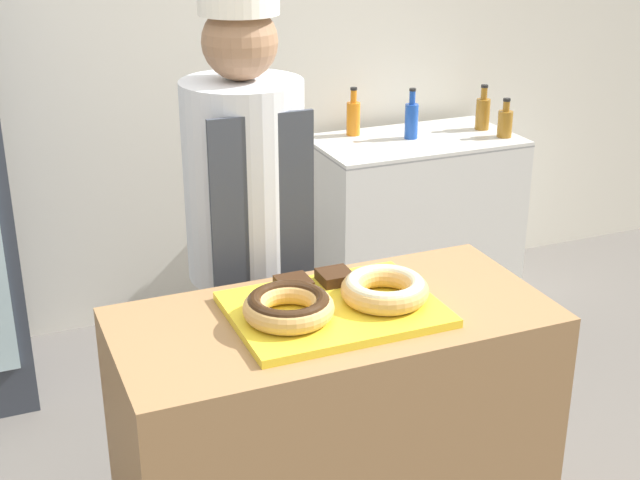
{
  "coord_description": "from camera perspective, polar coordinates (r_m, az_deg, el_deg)",
  "views": [
    {
      "loc": [
        -0.87,
        -2.0,
        2.09
      ],
      "look_at": [
        0.0,
        0.1,
        1.16
      ],
      "focal_mm": 50.0,
      "sensor_mm": 36.0,
      "label": 1
    }
  ],
  "objects": [
    {
      "name": "bottle_blue",
      "position": [
        4.42,
        5.88,
        7.7
      ],
      "size": [
        0.07,
        0.07,
        0.25
      ],
      "color": "#1E4CB2",
      "rests_on": "chest_freezer"
    },
    {
      "name": "donut_chocolate_glaze",
      "position": [
        2.36,
        -2.03,
        -4.23
      ],
      "size": [
        0.24,
        0.24,
        0.07
      ],
      "color": "tan",
      "rests_on": "serving_tray"
    },
    {
      "name": "bottle_amber",
      "position": [
        4.64,
        10.38,
        8.05
      ],
      "size": [
        0.07,
        0.07,
        0.23
      ],
      "color": "#99661E",
      "rests_on": "chest_freezer"
    },
    {
      "name": "donut_light_glaze",
      "position": [
        2.46,
        4.16,
        -3.09
      ],
      "size": [
        0.24,
        0.24,
        0.07
      ],
      "color": "tan",
      "rests_on": "serving_tray"
    },
    {
      "name": "bottle_orange",
      "position": [
        4.46,
        2.15,
        7.89
      ],
      "size": [
        0.07,
        0.07,
        0.24
      ],
      "color": "orange",
      "rests_on": "chest_freezer"
    },
    {
      "name": "brownie_back_right",
      "position": [
        2.57,
        0.97,
        -2.36
      ],
      "size": [
        0.09,
        0.09,
        0.03
      ],
      "color": "#382111",
      "rests_on": "serving_tray"
    },
    {
      "name": "bottle_amber_b",
      "position": [
        4.52,
        11.76,
        7.39
      ],
      "size": [
        0.07,
        0.07,
        0.19
      ],
      "color": "#99661E",
      "rests_on": "chest_freezer"
    },
    {
      "name": "serving_tray",
      "position": [
        2.45,
        0.9,
        -4.46
      ],
      "size": [
        0.56,
        0.42,
        0.02
      ],
      "color": "yellow",
      "rests_on": "display_counter"
    },
    {
      "name": "chest_freezer",
      "position": [
        4.58,
        5.94,
        1.15
      ],
      "size": [
        1.01,
        0.56,
        0.89
      ],
      "color": "silver",
      "rests_on": "ground_plane"
    },
    {
      "name": "wall_back",
      "position": [
        4.29,
        -10.71,
        11.94
      ],
      "size": [
        8.0,
        0.06,
        2.7
      ],
      "color": "silver",
      "rests_on": "ground_plane"
    },
    {
      "name": "baker_person",
      "position": [
        2.95,
        -4.67,
        -0.68
      ],
      "size": [
        0.39,
        0.39,
        1.79
      ],
      "color": "#4C4C51",
      "rests_on": "ground_plane"
    },
    {
      "name": "display_counter",
      "position": [
        2.71,
        0.84,
        -13.97
      ],
      "size": [
        1.21,
        0.58,
        0.98
      ],
      "color": "#997047",
      "rests_on": "ground_plane"
    },
    {
      "name": "brownie_back_left",
      "position": [
        2.53,
        -1.7,
        -2.82
      ],
      "size": [
        0.09,
        0.09,
        0.03
      ],
      "color": "#382111",
      "rests_on": "serving_tray"
    }
  ]
}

